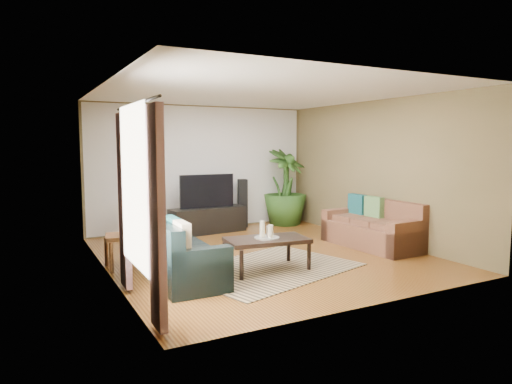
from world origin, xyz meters
TOP-DOWN VIEW (x-y plane):
  - floor at (0.00, 0.00)m, footprint 5.50×5.50m
  - ceiling at (0.00, 0.00)m, footprint 5.50×5.50m
  - wall_back at (0.00, 2.75)m, footprint 5.00×0.00m
  - wall_front at (0.00, -2.75)m, footprint 5.00×0.00m
  - wall_left at (-2.50, 0.00)m, footprint 0.00×5.50m
  - wall_right at (2.50, 0.00)m, footprint 0.00×5.50m
  - backwall_panel at (0.00, 2.74)m, footprint 4.90×0.00m
  - window_pane at (-2.48, -1.60)m, footprint 0.00×1.80m
  - curtain_near at (-2.43, -2.35)m, footprint 0.08×0.35m
  - curtain_far at (-2.43, -0.85)m, footprint 0.08×0.35m
  - curtain_rod at (-2.43, -1.60)m, footprint 0.03×1.90m
  - sofa_left at (-1.64, -0.68)m, footprint 0.84×1.87m
  - sofa_right at (2.05, -0.41)m, footprint 0.92×1.89m
  - area_rug at (-0.33, -0.83)m, footprint 2.95×2.45m
  - coffee_table at (-0.39, -0.89)m, footprint 1.27×0.80m
  - candle_tray at (-0.39, -0.89)m, footprint 0.37×0.37m
  - candle_tall at (-0.45, -0.86)m, footprint 0.08×0.08m
  - candle_mid at (-0.35, -0.93)m, footprint 0.08×0.08m
  - candle_short at (-0.32, -0.83)m, footprint 0.08×0.08m
  - tv_stand at (-0.09, 2.21)m, footprint 1.65×0.64m
  - television at (-0.09, 2.23)m, footprint 1.18×0.06m
  - speaker_left at (-1.49, 2.10)m, footprint 0.21×0.22m
  - speaker_right at (0.87, 2.50)m, footprint 0.24×0.26m
  - potted_plant at (1.89, 2.33)m, footprint 1.28×1.28m
  - plant_pot at (1.89, 2.33)m, footprint 0.32×0.32m
  - pedestal at (-1.39, 2.33)m, footprint 0.41×0.41m
  - vase at (-1.39, 2.33)m, footprint 0.30×0.30m
  - side_table at (-2.25, 0.26)m, footprint 0.56×0.56m

SIDE VIEW (x-z plane):
  - floor at x=0.00m, z-range 0.00..0.00m
  - area_rug at x=-0.33m, z-range 0.00..0.01m
  - plant_pot at x=1.89m, z-range 0.00..0.25m
  - pedestal at x=-1.39m, z-range 0.00..0.33m
  - coffee_table at x=-0.39m, z-range 0.00..0.49m
  - side_table at x=-2.25m, z-range 0.00..0.51m
  - tv_stand at x=-0.09m, z-range 0.00..0.54m
  - sofa_left at x=-1.64m, z-range 0.00..0.85m
  - sofa_right at x=2.05m, z-range 0.00..0.85m
  - vase at x=-1.39m, z-range 0.27..0.69m
  - speaker_left at x=-1.49m, z-range 0.00..0.98m
  - candle_tray at x=-0.39m, z-range 0.49..0.50m
  - speaker_right at x=0.87m, z-range 0.00..1.08m
  - candle_short at x=-0.32m, z-range 0.50..0.66m
  - candle_mid at x=-0.35m, z-range 0.50..0.69m
  - candle_tall at x=-0.45m, z-range 0.50..0.74m
  - potted_plant at x=1.89m, z-range 0.00..1.75m
  - television at x=-0.09m, z-range 0.54..1.24m
  - curtain_near at x=-2.43m, z-range 0.05..2.25m
  - curtain_far at x=-2.43m, z-range 0.05..2.25m
  - wall_left at x=-2.50m, z-range -1.40..4.10m
  - wall_right at x=2.50m, z-range -1.40..4.10m
  - wall_back at x=0.00m, z-range -1.15..3.85m
  - wall_front at x=0.00m, z-range -1.15..3.85m
  - backwall_panel at x=0.00m, z-range -1.10..3.80m
  - window_pane at x=-2.48m, z-range 0.50..2.30m
  - curtain_rod at x=-2.43m, z-range 2.28..2.31m
  - ceiling at x=0.00m, z-range 2.70..2.70m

